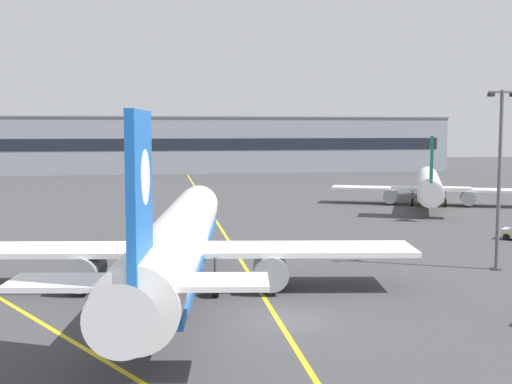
{
  "coord_description": "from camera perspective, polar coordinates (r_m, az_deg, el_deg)",
  "views": [
    {
      "loc": [
        -8.23,
        -36.02,
        10.86
      ],
      "look_at": [
        -0.35,
        9.98,
        6.4
      ],
      "focal_mm": 46.72,
      "sensor_mm": 36.0,
      "label": 1
    }
  ],
  "objects": [
    {
      "name": "airliner_background",
      "position": [
        97.17,
        14.59,
        0.57
      ],
      "size": [
        26.77,
        33.62,
        9.97
      ],
      "color": "white",
      "rests_on": "ground"
    },
    {
      "name": "safety_cone_by_nose_gear",
      "position": [
        60.93,
        -6.53,
        -4.6
      ],
      "size": [
        0.44,
        0.44,
        0.55
      ],
      "color": "orange",
      "rests_on": "ground"
    },
    {
      "name": "taxiway_centreline",
      "position": [
        67.41,
        -2.59,
        -3.82
      ],
      "size": [
        4.81,
        179.95,
        0.01
      ],
      "primitive_type": "cube",
      "rotation": [
        0.0,
        0.0,
        -0.03
      ],
      "color": "yellow",
      "rests_on": "ground"
    },
    {
      "name": "terminal_building",
      "position": [
        165.35,
        -8.01,
        4.03
      ],
      "size": [
        143.97,
        12.4,
        13.77
      ],
      "color": "gray",
      "rests_on": "ground"
    },
    {
      "name": "airliner_foreground",
      "position": [
        44.95,
        -6.71,
        -4.17
      ],
      "size": [
        32.36,
        41.41,
        11.65
      ],
      "color": "white",
      "rests_on": "ground"
    },
    {
      "name": "apron_lamp_post",
      "position": [
        54.07,
        20.11,
        1.23
      ],
      "size": [
        2.24,
        0.9,
        13.75
      ],
      "color": "#515156",
      "rests_on": "ground"
    },
    {
      "name": "ground_plane",
      "position": [
        38.51,
        3.07,
        -10.93
      ],
      "size": [
        400.0,
        400.0,
        0.0
      ],
      "primitive_type": "plane",
      "color": "#3D3D3F"
    },
    {
      "name": "taxiway_lead_in_stripe",
      "position": [
        39.96,
        -17.96,
        -10.58
      ],
      "size": [
        29.66,
        52.45,
        0.01
      ],
      "primitive_type": "cube",
      "rotation": [
        0.0,
        0.0,
        0.51
      ],
      "color": "yellow",
      "rests_on": "ground"
    }
  ]
}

